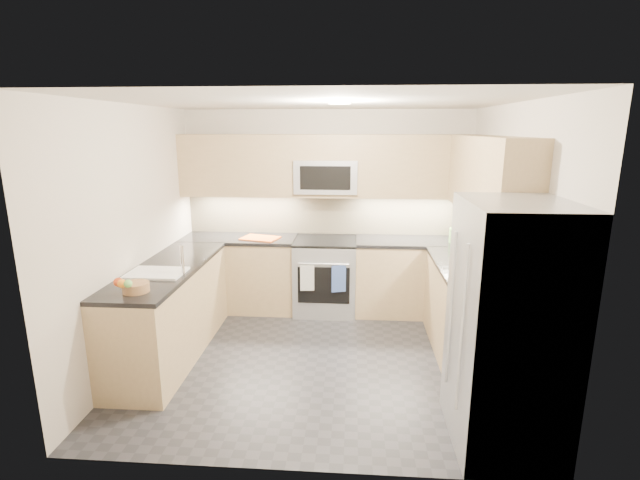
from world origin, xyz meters
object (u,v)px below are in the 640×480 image
Objects in this scene: gas_range at (325,276)px; utensil_bowl at (462,236)px; microwave at (326,176)px; cutting_board at (260,238)px; refrigerator at (509,327)px; fruit_basket at (136,287)px.

gas_range is 1.73m from utensil_bowl.
microwave is 1.72× the size of cutting_board.
refrigerator is at bearing -94.47° from utensil_bowl.
microwave is 2.58× the size of utensil_bowl.
microwave is at bearing 173.22° from utensil_bowl.
utensil_bowl is at bearing 85.53° from refrigerator.
utensil_bowl is at bearing -2.43° from gas_range.
cutting_board is (-2.26, 2.39, 0.05)m from refrigerator.
utensil_bowl reaches higher than fruit_basket.
fruit_basket is at bearing -124.38° from microwave.
microwave reaches higher than fruit_basket.
gas_range is 4.18× the size of fruit_basket.
refrigerator is 3.29m from cutting_board.
cutting_board is at bearing 179.27° from utensil_bowl.
refrigerator is 4.08× the size of cutting_board.
cutting_board is (-0.81, -0.16, -0.75)m from microwave.
gas_range is at bearing 120.88° from refrigerator.
refrigerator reaches higher than gas_range.
utensil_bowl is 0.67× the size of cutting_board.
utensil_bowl is 3.66m from fruit_basket.
cutting_board is at bearing -177.29° from gas_range.
utensil_bowl is at bearing 32.11° from fruit_basket.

